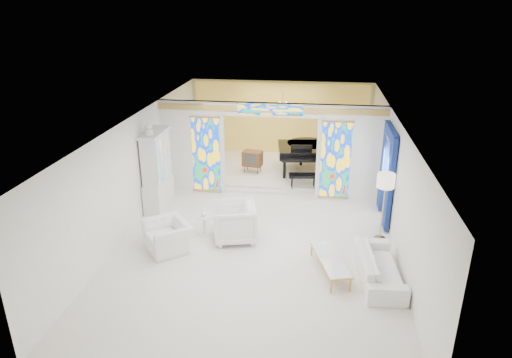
# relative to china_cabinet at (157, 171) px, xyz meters

# --- Properties ---
(floor) EXTENTS (12.00, 12.00, 0.00)m
(floor) POSITION_rel_china_cabinet_xyz_m (3.22, -0.60, -1.17)
(floor) COLOR white
(floor) RESTS_ON ground
(ceiling) EXTENTS (7.00, 12.00, 0.02)m
(ceiling) POSITION_rel_china_cabinet_xyz_m (3.22, -0.60, 1.83)
(ceiling) COLOR white
(ceiling) RESTS_ON wall_back
(wall_back) EXTENTS (7.00, 0.02, 3.00)m
(wall_back) POSITION_rel_china_cabinet_xyz_m (3.22, 5.40, 0.33)
(wall_back) COLOR silver
(wall_back) RESTS_ON floor
(wall_front) EXTENTS (7.00, 0.02, 3.00)m
(wall_front) POSITION_rel_china_cabinet_xyz_m (3.22, -6.60, 0.33)
(wall_front) COLOR silver
(wall_front) RESTS_ON floor
(wall_left) EXTENTS (0.02, 12.00, 3.00)m
(wall_left) POSITION_rel_china_cabinet_xyz_m (-0.28, -0.60, 0.33)
(wall_left) COLOR silver
(wall_left) RESTS_ON floor
(wall_right) EXTENTS (0.02, 12.00, 3.00)m
(wall_right) POSITION_rel_china_cabinet_xyz_m (6.72, -0.60, 0.33)
(wall_right) COLOR silver
(wall_right) RESTS_ON floor
(partition_wall) EXTENTS (7.00, 0.22, 3.00)m
(partition_wall) POSITION_rel_china_cabinet_xyz_m (3.22, 1.40, 0.48)
(partition_wall) COLOR silver
(partition_wall) RESTS_ON floor
(stained_glass_left) EXTENTS (0.90, 0.04, 2.40)m
(stained_glass_left) POSITION_rel_china_cabinet_xyz_m (1.19, 1.29, 0.13)
(stained_glass_left) COLOR gold
(stained_glass_left) RESTS_ON partition_wall
(stained_glass_right) EXTENTS (0.90, 0.04, 2.40)m
(stained_glass_right) POSITION_rel_china_cabinet_xyz_m (5.25, 1.29, 0.13)
(stained_glass_right) COLOR gold
(stained_glass_right) RESTS_ON partition_wall
(stained_glass_transom) EXTENTS (2.00, 0.04, 0.34)m
(stained_glass_transom) POSITION_rel_china_cabinet_xyz_m (3.22, 1.29, 1.65)
(stained_glass_transom) COLOR gold
(stained_glass_transom) RESTS_ON partition_wall
(alcove_platform) EXTENTS (6.80, 3.80, 0.18)m
(alcove_platform) POSITION_rel_china_cabinet_xyz_m (3.22, 3.50, -1.08)
(alcove_platform) COLOR white
(alcove_platform) RESTS_ON floor
(gold_curtain_back) EXTENTS (6.70, 0.10, 2.90)m
(gold_curtain_back) POSITION_rel_china_cabinet_xyz_m (3.22, 5.28, 0.33)
(gold_curtain_back) COLOR #E3CC4F
(gold_curtain_back) RESTS_ON wall_back
(chandelier) EXTENTS (0.48, 0.48, 0.30)m
(chandelier) POSITION_rel_china_cabinet_xyz_m (3.42, 3.40, 1.38)
(chandelier) COLOR #BC8942
(chandelier) RESTS_ON ceiling
(blue_drapes) EXTENTS (0.14, 1.85, 2.65)m
(blue_drapes) POSITION_rel_china_cabinet_xyz_m (6.62, 0.10, 0.41)
(blue_drapes) COLOR navy
(blue_drapes) RESTS_ON wall_right
(china_cabinet) EXTENTS (0.56, 1.46, 2.72)m
(china_cabinet) POSITION_rel_china_cabinet_xyz_m (0.00, 0.00, 0.00)
(china_cabinet) COLOR silver
(china_cabinet) RESTS_ON floor
(armchair_left) EXTENTS (1.47, 1.50, 0.73)m
(armchair_left) POSITION_rel_china_cabinet_xyz_m (1.04, -2.40, -0.80)
(armchair_left) COLOR white
(armchair_left) RESTS_ON floor
(armchair_right) EXTENTS (1.32, 1.30, 1.00)m
(armchair_right) POSITION_rel_china_cabinet_xyz_m (2.62, -1.68, -0.67)
(armchair_right) COLOR silver
(armchair_right) RESTS_ON floor
(sofa) EXTENTS (1.01, 2.23, 0.64)m
(sofa) POSITION_rel_china_cabinet_xyz_m (6.17, -3.03, -0.85)
(sofa) COLOR white
(sofa) RESTS_ON floor
(side_table) EXTENTS (0.50, 0.50, 0.57)m
(side_table) POSITION_rel_china_cabinet_xyz_m (1.78, -1.55, -0.80)
(side_table) COLOR silver
(side_table) RESTS_ON floor
(vase) EXTENTS (0.21, 0.21, 0.17)m
(vase) POSITION_rel_china_cabinet_xyz_m (1.78, -1.55, -0.51)
(vase) COLOR white
(vase) RESTS_ON side_table
(coffee_table) EXTENTS (0.98, 1.75, 0.37)m
(coffee_table) POSITION_rel_china_cabinet_xyz_m (5.08, -2.93, -0.83)
(coffee_table) COLOR white
(coffee_table) RESTS_ON floor
(floor_lamp) EXTENTS (0.54, 0.54, 1.84)m
(floor_lamp) POSITION_rel_china_cabinet_xyz_m (6.42, -1.14, 0.40)
(floor_lamp) COLOR #BC8942
(floor_lamp) RESTS_ON floor
(grand_piano) EXTENTS (1.94, 3.01, 1.14)m
(grand_piano) POSITION_rel_china_cabinet_xyz_m (4.21, 3.35, -0.22)
(grand_piano) COLOR black
(grand_piano) RESTS_ON alcove_platform
(tv_console) EXTENTS (0.73, 0.56, 0.76)m
(tv_console) POSITION_rel_china_cabinet_xyz_m (2.43, 2.92, -0.50)
(tv_console) COLOR brown
(tv_console) RESTS_ON alcove_platform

